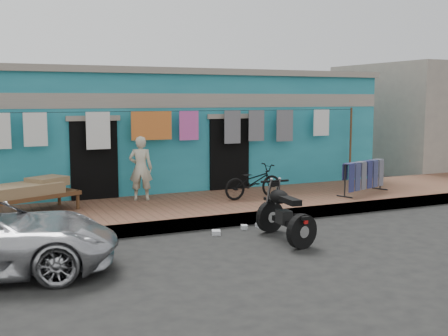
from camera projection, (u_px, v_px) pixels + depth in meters
ground at (270, 243)px, 10.14m from camera, size 80.00×80.00×0.00m
sidewalk at (206, 208)px, 12.82m from camera, size 28.00×3.00×0.25m
curb at (233, 220)px, 11.52m from camera, size 28.00×0.10×0.25m
building at (152, 130)px, 16.22m from camera, size 12.20×5.20×3.36m
neighbor_right at (436, 118)px, 20.80m from camera, size 6.00×5.00×3.80m
clothesline at (177, 131)px, 13.65m from camera, size 10.06×0.06×2.10m
seated_person at (141, 168)px, 12.99m from camera, size 0.63×0.54×1.49m
bicycle at (253, 178)px, 13.25m from camera, size 1.55×0.64×0.98m
motorcycle at (285, 212)px, 10.33m from camera, size 0.83×1.73×1.06m
charpoy at (31, 197)px, 11.56m from camera, size 2.69×2.41×0.67m
jeans_rack at (363, 177)px, 13.96m from camera, size 1.96×1.46×0.83m
litter_a at (261, 225)px, 11.41m from camera, size 0.21×0.17×0.09m
litter_b at (244, 227)px, 11.25m from camera, size 0.17×0.20×0.08m
litter_c at (216, 232)px, 10.79m from camera, size 0.22×0.25×0.08m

